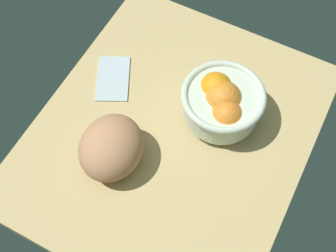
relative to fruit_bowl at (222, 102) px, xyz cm
name	(u,v)px	position (x,y,z in cm)	size (l,w,h in cm)	color
ground_plane	(172,135)	(8.82, -7.77, -7.78)	(70.93, 59.83, 3.00)	tan
fruit_bowl	(222,102)	(0.00, 0.00, 0.00)	(18.79, 18.79, 11.43)	silver
bread_loaf	(111,148)	(20.73, -16.25, -0.86)	(15.61, 13.44, 10.85)	tan
napkin_folded	(113,78)	(2.55, -27.32, -5.84)	(13.07, 7.72, 0.90)	#B2C2CB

